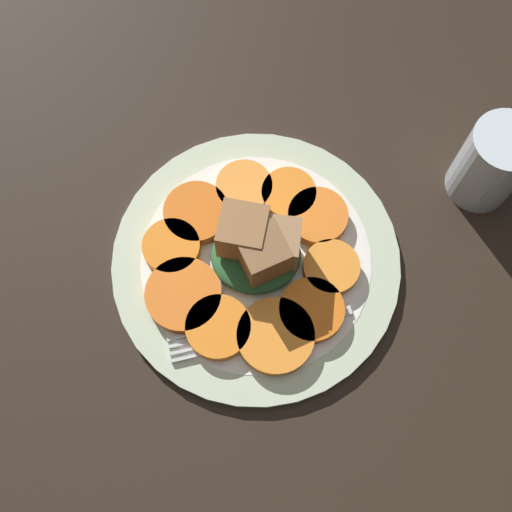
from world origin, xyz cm
name	(u,v)px	position (x,y,z in cm)	size (l,w,h in cm)	color
table_slab	(256,267)	(0.00, 0.00, 1.00)	(120.00, 120.00, 2.00)	black
plate	(256,262)	(0.00, 0.00, 2.52)	(27.82, 27.82, 1.05)	beige
carrot_slice_0	(244,188)	(-0.64, 7.38, 3.78)	(5.58, 5.58, 1.35)	orange
carrot_slice_1	(196,213)	(-5.47, 4.97, 3.78)	(6.36, 6.36, 1.35)	orange
carrot_slice_2	(172,247)	(-7.98, 1.59, 3.78)	(5.51, 5.51, 1.35)	orange
carrot_slice_3	(184,295)	(-6.99, -3.26, 3.78)	(7.13, 7.13, 1.35)	orange
carrot_slice_4	(218,328)	(-3.94, -6.57, 3.78)	(6.00, 6.00, 1.35)	orange
carrot_slice_5	(276,336)	(1.22, -7.76, 3.78)	(7.10, 7.10, 1.35)	orange
carrot_slice_6	(311,310)	(4.72, -5.57, 3.78)	(6.07, 6.07, 1.35)	orange
carrot_slice_7	(331,268)	(7.01, -1.58, 3.78)	(5.35, 5.35, 1.35)	orange
carrot_slice_8	(318,217)	(6.28, 3.73, 3.78)	(5.86, 5.86, 1.35)	orange
carrot_slice_9	(289,194)	(3.68, 6.34, 3.78)	(5.38, 5.38, 1.35)	orange
center_pile	(258,248)	(0.19, 0.09, 6.03)	(8.54, 7.68, 6.49)	#2D6033
fork	(256,331)	(-0.49, -6.99, 3.30)	(17.26, 4.42, 0.40)	silver
water_glass	(492,163)	(23.07, 6.87, 6.54)	(6.44, 6.44, 9.08)	silver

